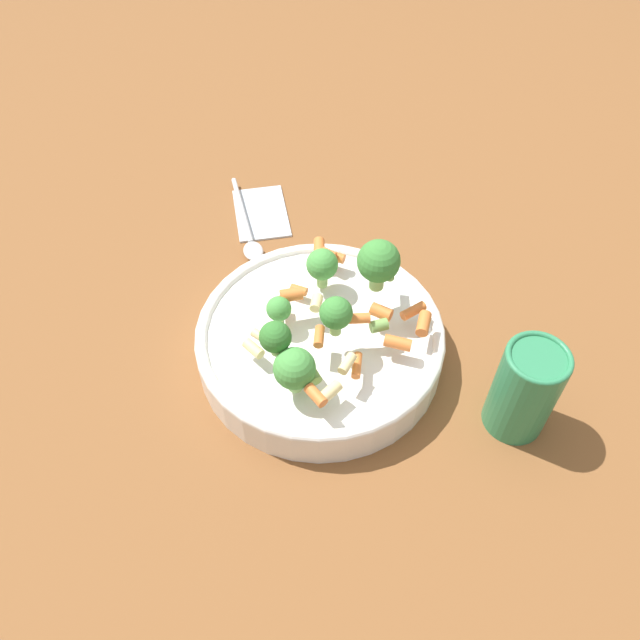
{
  "coord_description": "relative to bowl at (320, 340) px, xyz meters",
  "views": [
    {
      "loc": [
        0.4,
        0.17,
        0.59
      ],
      "look_at": [
        0.0,
        0.0,
        0.06
      ],
      "focal_mm": 35.0,
      "sensor_mm": 36.0,
      "label": 1
    }
  ],
  "objects": [
    {
      "name": "bowl",
      "position": [
        0.0,
        0.0,
        0.0
      ],
      "size": [
        0.28,
        0.28,
        0.05
      ],
      "color": "white",
      "rests_on": "ground_plane"
    },
    {
      "name": "cup",
      "position": [
        -0.0,
        0.22,
        0.03
      ],
      "size": [
        0.06,
        0.06,
        0.12
      ],
      "color": "#2D7F51",
      "rests_on": "ground_plane"
    },
    {
      "name": "pasta_salad",
      "position": [
        0.0,
        0.01,
        0.07
      ],
      "size": [
        0.22,
        0.18,
        0.09
      ],
      "color": "#8CB766",
      "rests_on": "bowl"
    },
    {
      "name": "spoon",
      "position": [
        -0.14,
        -0.17,
        -0.02
      ],
      "size": [
        0.15,
        0.12,
        0.01
      ],
      "rotation": [
        0.0,
        0.0,
        6.94
      ],
      "color": "silver",
      "rests_on": "napkin"
    },
    {
      "name": "napkin",
      "position": [
        -0.2,
        -0.17,
        -0.02
      ],
      "size": [
        0.13,
        0.12,
        0.01
      ],
      "color": "#B2BCC6",
      "rests_on": "ground_plane"
    },
    {
      "name": "ground_plane",
      "position": [
        0.0,
        0.0,
        -0.03
      ],
      "size": [
        3.0,
        3.0,
        0.0
      ],
      "primitive_type": "plane",
      "color": "brown"
    }
  ]
}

